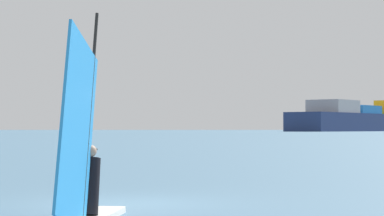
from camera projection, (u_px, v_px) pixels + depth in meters
name	position (u px, v px, depth m)	size (l,w,h in m)	color
ground_plane	(123.00, 204.00, 16.31)	(4000.00, 4000.00, 0.00)	#476B84
windsurfer	(86.00, 167.00, 12.90)	(0.75, 3.74, 3.95)	white
cargo_ship	(380.00, 118.00, 506.45)	(125.58, 198.48, 39.30)	navy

